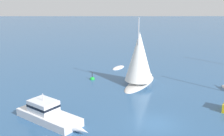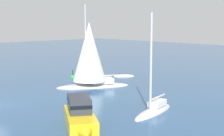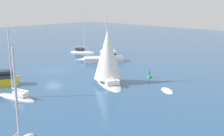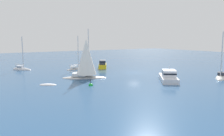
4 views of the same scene
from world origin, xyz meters
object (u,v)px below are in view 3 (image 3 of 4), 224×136
object	(u,v)px
ketch	(108,59)
powerboat	(104,58)
sloop	(17,97)
tender	(167,91)
channel_buoy	(149,77)
sailboat	(83,52)

from	to	relation	value
ketch	powerboat	distance (m)	14.37
sloop	powerboat	bearing A→B (deg)	-83.82
tender	channel_buoy	bearing A→B (deg)	0.32
sailboat	sloop	world-z (taller)	sailboat
tender	sloop	distance (m)	17.23
sailboat	sloop	bearing A→B (deg)	-82.59
ketch	sloop	xyz separation A→B (m)	(11.25, -2.91, -2.95)
sloop	channel_buoy	xyz separation A→B (m)	(-17.36, 5.05, -0.20)
tender	sailboat	world-z (taller)	sailboat
ketch	powerboat	size ratio (longest dim) A/B	1.16
channel_buoy	sloop	bearing A→B (deg)	-16.21
ketch	tender	bearing A→B (deg)	-133.70
ketch	powerboat	bearing A→B (deg)	-14.51
tender	channel_buoy	size ratio (longest dim) A/B	2.19
tender	ketch	bearing A→B (deg)	52.71
ketch	tender	size ratio (longest dim) A/B	3.18
channel_buoy	ketch	bearing A→B (deg)	-19.32
powerboat	tender	bearing A→B (deg)	106.84
powerboat	channel_buoy	world-z (taller)	powerboat
sailboat	ketch	bearing A→B (deg)	-60.57
sloop	channel_buoy	world-z (taller)	sloop
channel_buoy	tender	bearing A→B (deg)	55.94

